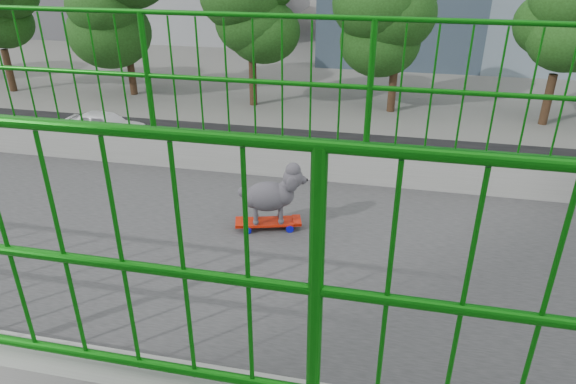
# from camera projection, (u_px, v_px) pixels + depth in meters

# --- Properties ---
(road) EXTENTS (18.00, 90.00, 0.02)m
(road) POSITION_uv_depth(u_px,v_px,m) (266.00, 212.00, 18.69)
(road) COLOR black
(road) RESTS_ON ground
(street_trees) EXTENTS (5.30, 60.40, 7.26)m
(street_trees) POSITION_uv_depth(u_px,v_px,m) (343.00, 24.00, 27.80)
(street_trees) COLOR black
(street_trees) RESTS_ON ground
(skateboard) EXTENTS (0.27, 0.51, 0.07)m
(skateboard) POSITION_uv_depth(u_px,v_px,m) (268.00, 223.00, 3.87)
(skateboard) COLOR red
(skateboard) RESTS_ON footbridge
(poodle) EXTENTS (0.29, 0.49, 0.42)m
(poodle) POSITION_uv_depth(u_px,v_px,m) (271.00, 194.00, 3.77)
(poodle) COLOR #343137
(poodle) RESTS_ON skateboard
(car_1) EXTENTS (1.60, 4.59, 1.51)m
(car_1) POSITION_uv_depth(u_px,v_px,m) (139.00, 239.00, 15.58)
(car_1) COLOR #9FA0A4
(car_1) RESTS_ON ground
(car_3) EXTENTS (1.99, 4.90, 1.42)m
(car_3) POSITION_uv_depth(u_px,v_px,m) (393.00, 176.00, 19.83)
(car_3) COLOR white
(car_3) RESTS_ON ground
(car_4) EXTENTS (1.60, 3.98, 1.36)m
(car_4) POSITION_uv_depth(u_px,v_px,m) (105.00, 125.00, 25.26)
(car_4) COLOR white
(car_4) RESTS_ON ground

